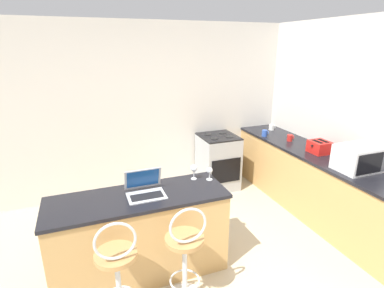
% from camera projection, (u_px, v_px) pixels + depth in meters
% --- Properties ---
extents(wall_back, '(12.00, 0.06, 2.60)m').
position_uv_depth(wall_back, '(144.00, 111.00, 4.57)').
color(wall_back, silver).
rests_on(wall_back, ground_plane).
extents(breakfast_bar, '(1.72, 0.60, 0.88)m').
position_uv_depth(breakfast_bar, '(140.00, 235.00, 3.00)').
color(breakfast_bar, tan).
rests_on(breakfast_bar, ground_plane).
extents(counter_right, '(0.64, 3.08, 0.88)m').
position_uv_depth(counter_right, '(314.00, 183.00, 4.14)').
color(counter_right, tan).
rests_on(counter_right, ground_plane).
extents(bar_stool_near, '(0.40, 0.40, 1.03)m').
position_uv_depth(bar_stool_near, '(118.00, 276.00, 2.41)').
color(bar_stool_near, silver).
rests_on(bar_stool_near, ground_plane).
extents(bar_stool_far, '(0.40, 0.40, 1.03)m').
position_uv_depth(bar_stool_far, '(185.00, 259.00, 2.60)').
color(bar_stool_far, silver).
rests_on(bar_stool_far, ground_plane).
extents(laptop, '(0.36, 0.30, 0.24)m').
position_uv_depth(laptop, '(145.00, 188.00, 2.89)').
color(laptop, '#B7BABF').
rests_on(laptop, breakfast_bar).
extents(microwave, '(0.52, 0.36, 0.29)m').
position_uv_depth(microwave, '(360.00, 158.00, 3.42)').
color(microwave, silver).
rests_on(microwave, counter_right).
extents(toaster, '(0.26, 0.25, 0.17)m').
position_uv_depth(toaster, '(320.00, 147.00, 3.99)').
color(toaster, red).
rests_on(toaster, counter_right).
extents(stove_range, '(0.58, 0.61, 0.89)m').
position_uv_depth(stove_range, '(218.00, 161.00, 4.90)').
color(stove_range, '#9EA3A8').
rests_on(stove_range, ground_plane).
extents(mug_red, '(0.10, 0.08, 0.10)m').
position_uv_depth(mug_red, '(290.00, 138.00, 4.49)').
color(mug_red, red).
rests_on(mug_red, counter_right).
extents(wine_glass_tall, '(0.08, 0.08, 0.16)m').
position_uv_depth(wine_glass_tall, '(194.00, 169.00, 3.19)').
color(wine_glass_tall, silver).
rests_on(wine_glass_tall, breakfast_bar).
extents(wine_glass_short, '(0.07, 0.07, 0.14)m').
position_uv_depth(wine_glass_short, '(210.00, 171.00, 3.18)').
color(wine_glass_short, silver).
rests_on(wine_glass_short, breakfast_bar).
extents(mug_blue, '(0.10, 0.08, 0.10)m').
position_uv_depth(mug_blue, '(265.00, 133.00, 4.73)').
color(mug_blue, '#2D51AD').
rests_on(mug_blue, counter_right).
extents(mug_white, '(0.10, 0.08, 0.10)m').
position_uv_depth(mug_white, '(272.00, 127.00, 5.07)').
color(mug_white, white).
rests_on(mug_white, counter_right).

